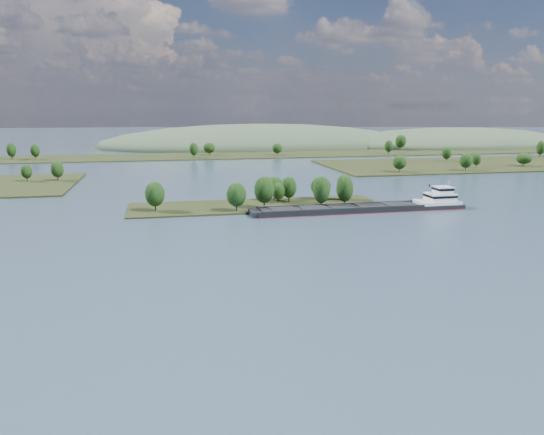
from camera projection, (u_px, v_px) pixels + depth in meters
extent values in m
plane|color=#36475E|center=(292.00, 244.00, 154.27)|extent=(1800.00, 1800.00, 0.00)
cube|color=black|center=(256.00, 206.00, 211.74)|extent=(100.00, 30.00, 1.20)
cylinder|color=black|center=(321.00, 203.00, 204.63)|extent=(0.50, 0.50, 4.07)
ellipsoid|color=black|center=(321.00, 190.00, 203.56)|extent=(6.60, 6.60, 10.48)
cylinder|color=black|center=(274.00, 196.00, 223.01)|extent=(0.50, 0.50, 3.20)
ellipsoid|color=black|center=(274.00, 186.00, 222.16)|extent=(8.09, 8.09, 8.24)
cylinder|color=black|center=(264.00, 203.00, 204.68)|extent=(0.50, 0.50, 4.08)
ellipsoid|color=black|center=(264.00, 190.00, 203.60)|extent=(7.84, 7.84, 10.50)
cylinder|color=black|center=(279.00, 200.00, 216.09)|extent=(0.50, 0.50, 2.75)
ellipsoid|color=black|center=(279.00, 191.00, 215.37)|extent=(5.47, 5.47, 7.08)
cylinder|color=black|center=(237.00, 206.00, 199.20)|extent=(0.50, 0.50, 3.54)
ellipsoid|color=black|center=(236.00, 195.00, 198.27)|extent=(7.52, 7.52, 9.10)
cylinder|color=black|center=(155.00, 206.00, 199.11)|extent=(0.50, 0.50, 3.67)
ellipsoid|color=black|center=(155.00, 194.00, 198.14)|extent=(7.34, 7.34, 9.44)
cylinder|color=black|center=(289.00, 198.00, 217.81)|extent=(0.50, 0.50, 3.49)
ellipsoid|color=black|center=(289.00, 187.00, 216.89)|extent=(6.25, 6.25, 8.99)
cylinder|color=black|center=(344.00, 195.00, 223.43)|extent=(0.50, 0.50, 3.52)
ellipsoid|color=black|center=(344.00, 185.00, 222.50)|extent=(5.98, 5.98, 9.06)
cylinder|color=black|center=(344.00, 202.00, 207.42)|extent=(0.50, 0.50, 4.11)
ellipsoid|color=black|center=(345.00, 188.00, 206.34)|extent=(6.74, 6.74, 10.57)
cylinder|color=black|center=(321.00, 196.00, 223.72)|extent=(0.50, 0.50, 3.19)
ellipsoid|color=black|center=(321.00, 186.00, 222.88)|extent=(8.45, 8.45, 8.19)
cylinder|color=black|center=(58.00, 177.00, 278.64)|extent=(0.50, 0.50, 3.40)
ellipsoid|color=black|center=(57.00, 169.00, 277.75)|extent=(6.59, 6.59, 8.74)
cylinder|color=black|center=(27.00, 179.00, 276.30)|extent=(0.50, 0.50, 2.91)
ellipsoid|color=black|center=(26.00, 171.00, 275.54)|extent=(5.60, 5.60, 7.48)
cylinder|color=black|center=(399.00, 169.00, 315.27)|extent=(0.50, 0.50, 3.27)
ellipsoid|color=black|center=(400.00, 162.00, 314.41)|extent=(8.12, 8.12, 8.41)
cylinder|color=black|center=(524.00, 164.00, 346.26)|extent=(0.50, 0.50, 2.80)
ellipsoid|color=black|center=(524.00, 158.00, 345.52)|extent=(9.77, 9.77, 7.21)
cylinder|color=black|center=(466.00, 168.00, 322.30)|extent=(0.50, 0.50, 3.45)
ellipsoid|color=black|center=(466.00, 160.00, 321.39)|extent=(7.66, 7.66, 8.87)
cylinder|color=black|center=(476.00, 165.00, 337.68)|extent=(0.50, 0.50, 3.03)
ellipsoid|color=black|center=(477.00, 159.00, 336.89)|extent=(5.69, 5.69, 7.79)
cylinder|color=black|center=(446.00, 159.00, 374.81)|extent=(0.50, 0.50, 3.39)
ellipsoid|color=black|center=(447.00, 153.00, 373.91)|extent=(6.76, 6.76, 8.72)
cylinder|color=black|center=(540.00, 155.00, 403.63)|extent=(0.50, 0.50, 4.12)
ellipsoid|color=black|center=(541.00, 148.00, 402.55)|extent=(6.16, 6.16, 10.61)
cube|color=black|center=(208.00, 156.00, 422.44)|extent=(900.00, 60.00, 1.20)
cylinder|color=black|center=(12.00, 157.00, 389.70)|extent=(0.50, 0.50, 4.04)
ellipsoid|color=black|center=(11.00, 150.00, 388.64)|extent=(6.68, 6.68, 10.38)
cylinder|color=black|center=(388.00, 152.00, 433.53)|extent=(0.50, 0.50, 3.72)
ellipsoid|color=black|center=(389.00, 146.00, 432.55)|extent=(6.81, 6.81, 9.57)
cylinder|color=black|center=(209.00, 153.00, 425.33)|extent=(0.50, 0.50, 3.26)
ellipsoid|color=black|center=(209.00, 148.00, 424.48)|extent=(9.25, 9.25, 8.38)
cylinder|color=black|center=(400.00, 148.00, 472.19)|extent=(0.50, 0.50, 4.48)
ellipsoid|color=black|center=(401.00, 141.00, 471.01)|extent=(9.58, 9.58, 11.53)
cylinder|color=black|center=(36.00, 157.00, 391.52)|extent=(0.50, 0.50, 3.71)
ellipsoid|color=black|center=(35.00, 150.00, 390.54)|extent=(6.72, 6.72, 9.54)
cylinder|color=black|center=(277.00, 153.00, 423.69)|extent=(0.50, 0.50, 3.13)
ellipsoid|color=black|center=(277.00, 148.00, 422.86)|extent=(8.16, 8.16, 8.06)
cylinder|color=black|center=(194.00, 155.00, 401.65)|extent=(0.50, 0.50, 3.85)
ellipsoid|color=black|center=(194.00, 149.00, 400.64)|extent=(6.45, 6.45, 9.89)
ellipsoid|color=#3A4E35|center=(456.00, 145.00, 541.50)|extent=(260.00, 140.00, 36.00)
ellipsoid|color=#3A4E35|center=(259.00, 146.00, 530.21)|extent=(320.00, 160.00, 44.00)
cube|color=black|center=(361.00, 210.00, 202.54)|extent=(82.47, 11.50, 2.26)
cube|color=maroon|center=(361.00, 211.00, 202.63)|extent=(82.68, 11.70, 0.26)
cube|color=black|center=(337.00, 204.00, 205.29)|extent=(63.81, 1.35, 0.82)
cube|color=black|center=(346.00, 209.00, 195.66)|extent=(63.81, 1.35, 0.82)
cube|color=black|center=(341.00, 207.00, 200.51)|extent=(61.88, 10.17, 0.31)
cube|color=black|center=(283.00, 209.00, 195.60)|extent=(9.38, 8.57, 0.36)
cube|color=black|center=(312.00, 208.00, 198.02)|extent=(9.38, 8.57, 0.36)
cube|color=black|center=(341.00, 206.00, 200.45)|extent=(9.38, 8.57, 0.36)
cube|color=black|center=(369.00, 205.00, 202.87)|extent=(9.38, 8.57, 0.36)
cube|color=black|center=(396.00, 204.00, 205.29)|extent=(9.38, 8.57, 0.36)
cube|color=black|center=(254.00, 213.00, 193.53)|extent=(3.22, 9.31, 2.06)
cylinder|color=black|center=(257.00, 209.00, 193.45)|extent=(0.25, 0.25, 2.26)
cube|color=white|center=(437.00, 202.00, 209.01)|extent=(16.61, 10.12, 1.23)
cube|color=white|center=(440.00, 197.00, 208.80)|extent=(10.41, 8.38, 3.09)
cube|color=black|center=(440.00, 196.00, 208.72)|extent=(10.62, 8.59, 0.93)
cube|color=white|center=(443.00, 190.00, 208.47)|extent=(6.26, 6.26, 2.26)
cube|color=black|center=(443.00, 189.00, 208.38)|extent=(6.47, 6.47, 0.82)
cube|color=white|center=(443.00, 187.00, 208.21)|extent=(6.68, 6.68, 0.21)
cylinder|color=white|center=(449.00, 183.00, 208.51)|extent=(0.21, 0.21, 2.68)
cylinder|color=black|center=(430.00, 185.00, 210.24)|extent=(0.52, 0.52, 1.23)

